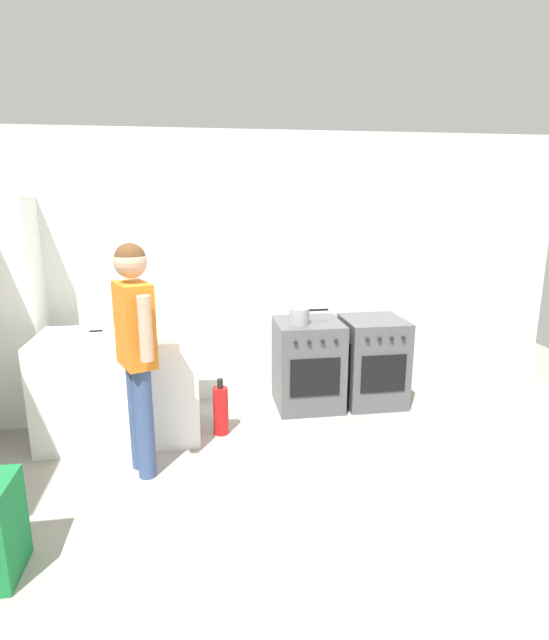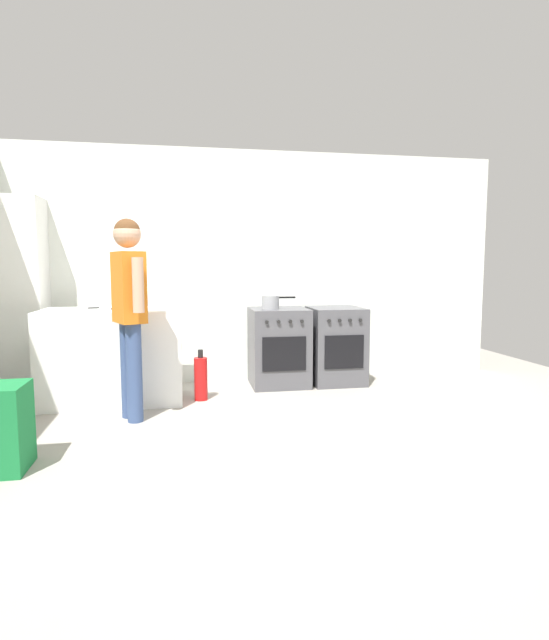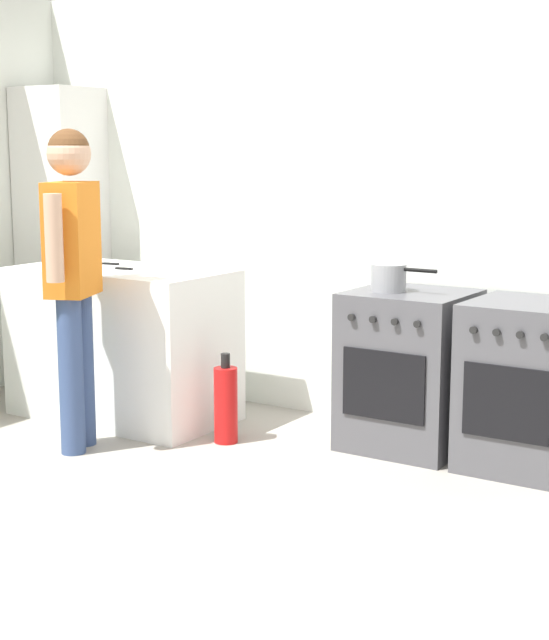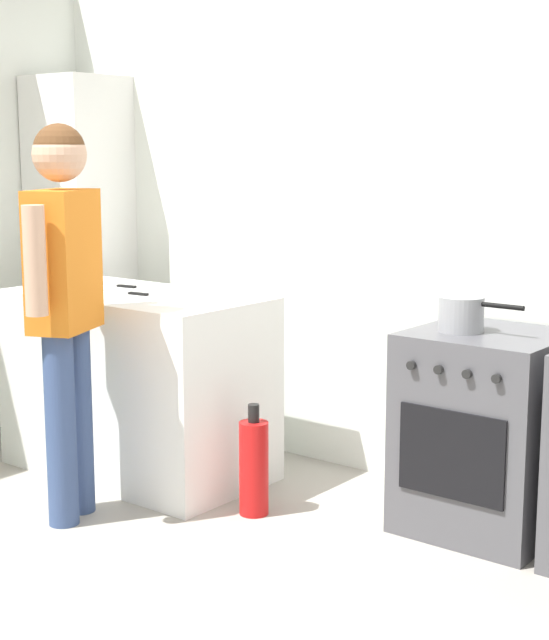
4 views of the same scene
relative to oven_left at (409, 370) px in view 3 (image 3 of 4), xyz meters
name	(u,v)px [view 3 (image 3 of 4)]	position (x,y,z in m)	size (l,w,h in m)	color
ground_plane	(175,524)	(-0.35, -1.58, -0.43)	(8.00, 8.00, 0.00)	gray
back_wall	(385,201)	(-0.35, 0.37, 0.87)	(6.00, 0.10, 2.60)	silver
counter_unit	(123,343)	(-1.70, -0.38, 0.02)	(1.30, 0.70, 0.90)	white
oven_left	(409,370)	(0.00, 0.00, 0.00)	(0.62, 0.62, 0.85)	#4C4C51
oven_right	(527,385)	(0.65, 0.00, 0.00)	(0.57, 0.62, 0.85)	#4C4C51
pot	(389,278)	(-0.10, -0.06, 0.50)	(0.37, 0.19, 0.15)	gray
knife_carving	(98,263)	(-1.98, -0.27, 0.48)	(0.33, 0.07, 0.01)	silver
knife_chef	(112,268)	(-1.74, -0.41, 0.48)	(0.31, 0.06, 0.01)	silver
person	(73,259)	(-1.47, -1.00, 0.60)	(0.32, 0.53, 1.70)	#384C7A
fire_extinguisher	(226,404)	(-0.87, -0.48, -0.21)	(0.13, 0.13, 0.50)	red
larder_cabinet	(63,238)	(-2.65, 0.10, 0.57)	(0.48, 0.44, 2.00)	white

